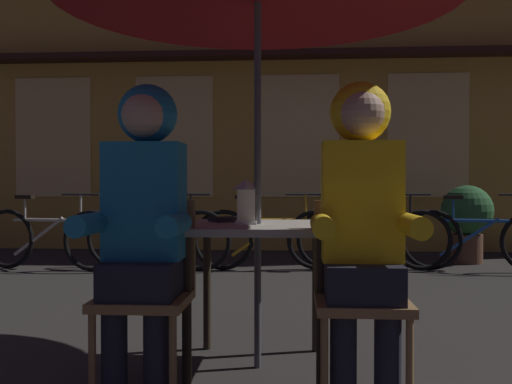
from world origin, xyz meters
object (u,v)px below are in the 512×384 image
(bicycle_third, at_px, (270,238))
(bicycle_fifth, at_px, (481,239))
(book, at_px, (229,219))
(lantern, at_px, (247,200))
(person_left_hooded, at_px, (144,206))
(bicycle_nearest, at_px, (48,238))
(chair_left, at_px, (147,284))
(bicycle_fourth, at_px, (373,238))
(bicycle_second, at_px, (157,238))
(cafe_table, at_px, (258,244))
(chair_right, at_px, (360,287))
(potted_plant, at_px, (467,217))
(person_right_hooded, at_px, (362,207))

(bicycle_third, bearing_deg, bicycle_fifth, 0.61)
(bicycle_third, bearing_deg, book, -91.56)
(lantern, xyz_separation_m, book, (-0.11, 0.17, -0.11))
(person_left_hooded, bearing_deg, bicycle_nearest, 119.44)
(chair_left, bearing_deg, bicycle_fourth, 67.87)
(bicycle_fifth, bearing_deg, book, -126.57)
(lantern, bearing_deg, bicycle_second, 111.28)
(bicycle_second, distance_m, bicycle_fourth, 2.36)
(book, bearing_deg, cafe_table, -75.25)
(bicycle_nearest, xyz_separation_m, bicycle_fifth, (4.66, 0.19, 0.00))
(chair_right, bearing_deg, bicycle_fifth, 65.44)
(bicycle_second, xyz_separation_m, bicycle_third, (1.24, 0.06, 0.00))
(chair_left, height_order, potted_plant, potted_plant)
(lantern, xyz_separation_m, person_left_hooded, (-0.42, -0.43, -0.01))
(cafe_table, distance_m, chair_left, 0.62)
(cafe_table, height_order, chair_left, chair_left)
(bicycle_fourth, bearing_deg, bicycle_fifth, -2.49)
(bicycle_nearest, relative_size, bicycle_fifth, 1.00)
(lantern, bearing_deg, book, 122.62)
(person_left_hooded, distance_m, bicycle_fifth, 4.62)
(bicycle_third, xyz_separation_m, bicycle_fourth, (1.12, 0.07, 0.00))
(person_left_hooded, bearing_deg, bicycle_fourth, 68.17)
(cafe_table, relative_size, bicycle_third, 0.44)
(bicycle_nearest, bearing_deg, potted_plant, 10.54)
(cafe_table, xyz_separation_m, bicycle_second, (-1.32, 3.25, -0.29))
(person_right_hooded, bearing_deg, cafe_table, 138.43)
(bicycle_third, height_order, book, bicycle_third)
(book, bearing_deg, potted_plant, 29.62)
(chair_right, relative_size, bicycle_second, 0.52)
(potted_plant, bearing_deg, bicycle_fifth, -94.60)
(chair_left, relative_size, book, 4.35)
(bicycle_fourth, height_order, book, bicycle_fourth)
(chair_left, bearing_deg, chair_right, 0.00)
(lantern, bearing_deg, person_left_hooded, -134.40)
(cafe_table, xyz_separation_m, bicycle_fourth, (1.04, 3.37, -0.29))
(bicycle_third, distance_m, bicycle_fifth, 2.25)
(lantern, height_order, chair_right, lantern)
(lantern, distance_m, person_left_hooded, 0.60)
(lantern, relative_size, bicycle_nearest, 0.14)
(cafe_table, bearing_deg, bicycle_second, 112.11)
(bicycle_second, relative_size, potted_plant, 1.81)
(bicycle_second, bearing_deg, chair_right, -63.54)
(potted_plant, bearing_deg, lantern, -119.66)
(bicycle_fifth, bearing_deg, lantern, -123.83)
(cafe_table, relative_size, chair_left, 0.85)
(chair_left, xyz_separation_m, person_left_hooded, (-0.00, -0.06, 0.36))
(chair_left, relative_size, bicycle_nearest, 0.52)
(bicycle_second, bearing_deg, book, -69.42)
(person_left_hooded, relative_size, bicycle_nearest, 0.84)
(chair_right, bearing_deg, book, 139.79)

